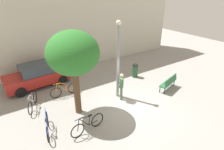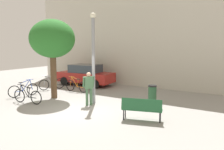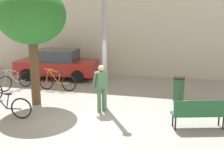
# 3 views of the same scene
# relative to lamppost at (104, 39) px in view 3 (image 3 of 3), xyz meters

# --- Properties ---
(ground_plane) EXTENTS (36.00, 36.00, 0.00)m
(ground_plane) POSITION_rel_lamppost_xyz_m (0.02, -1.39, -2.52)
(ground_plane) COLOR gray
(lamppost) EXTENTS (0.28, 0.28, 4.58)m
(lamppost) POSITION_rel_lamppost_xyz_m (0.00, 0.00, 0.00)
(lamppost) COLOR gray
(lamppost) RESTS_ON ground_plane
(person_by_lamppost) EXTENTS (0.55, 0.61, 1.67)m
(person_by_lamppost) POSITION_rel_lamppost_xyz_m (-0.01, -0.40, -1.56)
(person_by_lamppost) COLOR #47704C
(person_by_lamppost) RESTS_ON ground_plane
(park_bench) EXTENTS (1.67, 0.91, 0.92)m
(park_bench) POSITION_rel_lamppost_xyz_m (3.25, -1.17, -1.98)
(park_bench) COLOR #236038
(park_bench) RESTS_ON ground_plane
(plaza_tree) EXTENTS (2.50, 2.50, 4.41)m
(plaza_tree) POSITION_rel_lamppost_xyz_m (-2.68, -0.19, 0.78)
(plaza_tree) COLOR brown
(plaza_tree) RESTS_ON ground_plane
(bicycle_black) EXTENTS (1.80, 0.33, 0.97)m
(bicycle_black) POSITION_rel_lamppost_xyz_m (-2.91, -1.81, -2.14)
(bicycle_black) COLOR black
(bicycle_black) RESTS_ON ground_plane
(bicycle_silver) EXTENTS (0.78, 1.68, 0.97)m
(bicycle_silver) POSITION_rel_lamppost_xyz_m (-4.67, 1.51, -2.14)
(bicycle_silver) COLOR black
(bicycle_silver) RESTS_ON ground_plane
(bicycle_orange) EXTENTS (1.81, 0.08, 0.97)m
(bicycle_orange) POSITION_rel_lamppost_xyz_m (-2.74, 1.81, -2.14)
(bicycle_orange) COLOR black
(bicycle_orange) RESTS_ON ground_plane
(parked_car_red) EXTENTS (4.33, 2.09, 1.55)m
(parked_car_red) POSITION_rel_lamppost_xyz_m (-3.76, 4.02, -1.75)
(parked_car_red) COLOR #AD231E
(parked_car_red) RESTS_ON ground_plane
(trash_bin) EXTENTS (0.44, 0.44, 0.99)m
(trash_bin) POSITION_rel_lamppost_xyz_m (2.60, 1.49, -2.02)
(trash_bin) COLOR #234C2D
(trash_bin) RESTS_ON ground_plane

